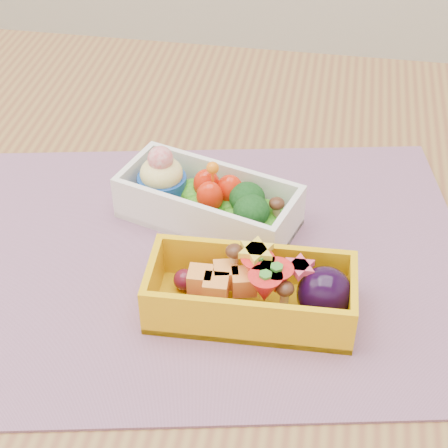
% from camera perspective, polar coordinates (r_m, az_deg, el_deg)
% --- Properties ---
extents(table, '(1.20, 0.80, 0.75)m').
position_cam_1_polar(table, '(0.74, -1.29, -7.21)').
color(table, brown).
rests_on(table, ground).
extents(placemat, '(0.51, 0.43, 0.00)m').
position_cam_1_polar(placemat, '(0.65, -0.73, -2.84)').
color(placemat, gray).
rests_on(placemat, table).
extents(bento_white, '(0.18, 0.12, 0.07)m').
position_cam_1_polar(bento_white, '(0.68, -1.29, 1.83)').
color(bento_white, white).
rests_on(bento_white, placemat).
extents(bento_yellow, '(0.17, 0.08, 0.06)m').
position_cam_1_polar(bento_yellow, '(0.59, 2.47, -5.27)').
color(bento_yellow, '#E9AD0B').
rests_on(bento_yellow, placemat).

